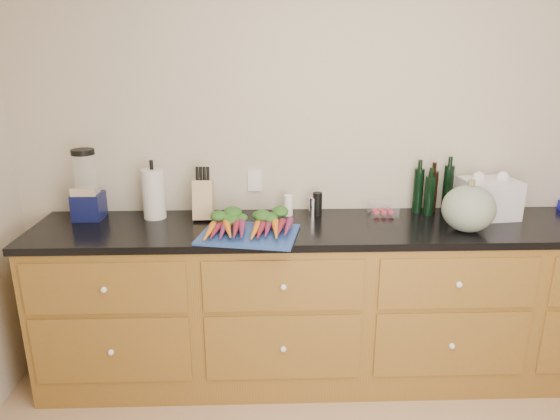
{
  "coord_description": "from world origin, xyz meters",
  "views": [
    {
      "loc": [
        -0.54,
        -1.31,
        1.84
      ],
      "look_at": [
        -0.46,
        1.2,
        1.06
      ],
      "focal_mm": 32.0,
      "sensor_mm": 36.0,
      "label": 1
    }
  ],
  "objects_px": {
    "squash": "(469,209)",
    "tomato_box": "(383,209)",
    "blender_appliance": "(87,189)",
    "cutting_board": "(249,234)",
    "carrots": "(249,226)",
    "knife_block": "(203,200)",
    "paper_towel": "(154,194)"
  },
  "relations": [
    {
      "from": "squash",
      "to": "paper_towel",
      "type": "height_order",
      "value": "paper_towel"
    },
    {
      "from": "carrots",
      "to": "tomato_box",
      "type": "distance_m",
      "value": 0.83
    },
    {
      "from": "blender_appliance",
      "to": "tomato_box",
      "type": "distance_m",
      "value": 1.71
    },
    {
      "from": "squash",
      "to": "tomato_box",
      "type": "height_order",
      "value": "squash"
    },
    {
      "from": "carrots",
      "to": "blender_appliance",
      "type": "distance_m",
      "value": 0.97
    },
    {
      "from": "carrots",
      "to": "squash",
      "type": "distance_m",
      "value": 1.17
    },
    {
      "from": "cutting_board",
      "to": "tomato_box",
      "type": "bearing_deg",
      "value": 22.91
    },
    {
      "from": "carrots",
      "to": "knife_block",
      "type": "bearing_deg",
      "value": 136.02
    },
    {
      "from": "carrots",
      "to": "tomato_box",
      "type": "bearing_deg",
      "value": 20.18
    },
    {
      "from": "cutting_board",
      "to": "paper_towel",
      "type": "bearing_deg",
      "value": 149.81
    },
    {
      "from": "squash",
      "to": "carrots",
      "type": "bearing_deg",
      "value": 179.73
    },
    {
      "from": "knife_block",
      "to": "paper_towel",
      "type": "bearing_deg",
      "value": 175.97
    },
    {
      "from": "cutting_board",
      "to": "carrots",
      "type": "relative_size",
      "value": 1.11
    },
    {
      "from": "blender_appliance",
      "to": "tomato_box",
      "type": "xyz_separation_m",
      "value": [
        1.7,
        0.01,
        -0.14
      ]
    },
    {
      "from": "squash",
      "to": "paper_towel",
      "type": "relative_size",
      "value": 0.97
    },
    {
      "from": "carrots",
      "to": "knife_block",
      "type": "height_order",
      "value": "knife_block"
    },
    {
      "from": "carrots",
      "to": "knife_block",
      "type": "xyz_separation_m",
      "value": [
        -0.27,
        0.26,
        0.07
      ]
    },
    {
      "from": "cutting_board",
      "to": "carrots",
      "type": "xyz_separation_m",
      "value": [
        -0.0,
        0.04,
        0.03
      ]
    },
    {
      "from": "squash",
      "to": "tomato_box",
      "type": "relative_size",
      "value": 1.73
    },
    {
      "from": "squash",
      "to": "tomato_box",
      "type": "xyz_separation_m",
      "value": [
        -0.38,
        0.29,
        -0.09
      ]
    },
    {
      "from": "cutting_board",
      "to": "paper_towel",
      "type": "xyz_separation_m",
      "value": [
        -0.55,
        0.32,
        0.14
      ]
    },
    {
      "from": "tomato_box",
      "to": "blender_appliance",
      "type": "bearing_deg",
      "value": -179.59
    },
    {
      "from": "blender_appliance",
      "to": "knife_block",
      "type": "bearing_deg",
      "value": -1.55
    },
    {
      "from": "carrots",
      "to": "squash",
      "type": "xyz_separation_m",
      "value": [
        1.16,
        -0.01,
        0.09
      ]
    },
    {
      "from": "cutting_board",
      "to": "knife_block",
      "type": "bearing_deg",
      "value": 131.58
    },
    {
      "from": "cutting_board",
      "to": "blender_appliance",
      "type": "relative_size",
      "value": 1.23
    },
    {
      "from": "paper_towel",
      "to": "knife_block",
      "type": "xyz_separation_m",
      "value": [
        0.28,
        -0.02,
        -0.03
      ]
    },
    {
      "from": "paper_towel",
      "to": "knife_block",
      "type": "height_order",
      "value": "paper_towel"
    },
    {
      "from": "carrots",
      "to": "blender_appliance",
      "type": "xyz_separation_m",
      "value": [
        -0.92,
        0.27,
        0.14
      ]
    },
    {
      "from": "blender_appliance",
      "to": "knife_block",
      "type": "distance_m",
      "value": 0.66
    },
    {
      "from": "blender_appliance",
      "to": "paper_towel",
      "type": "bearing_deg",
      "value": 0.33
    },
    {
      "from": "knife_block",
      "to": "tomato_box",
      "type": "height_order",
      "value": "knife_block"
    }
  ]
}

